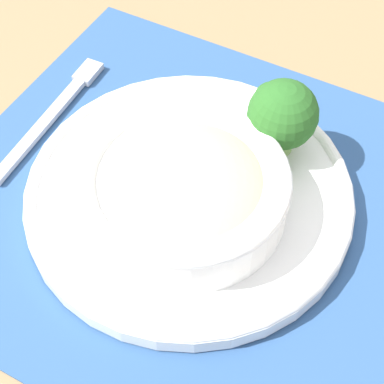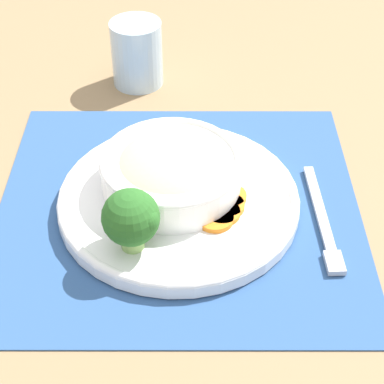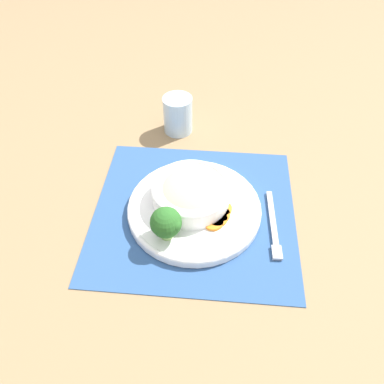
{
  "view_description": "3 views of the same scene",
  "coord_description": "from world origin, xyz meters",
  "views": [
    {
      "loc": [
        0.19,
        -0.29,
        0.47
      ],
      "look_at": [
        0.01,
        -0.01,
        0.03
      ],
      "focal_mm": 60.0,
      "sensor_mm": 36.0,
      "label": 1
    },
    {
      "loc": [
        -0.06,
        0.58,
        0.54
      ],
      "look_at": [
        -0.02,
        0.02,
        0.04
      ],
      "focal_mm": 60.0,
      "sensor_mm": 36.0,
      "label": 2
    },
    {
      "loc": [
        -0.08,
        0.53,
        0.64
      ],
      "look_at": [
        0.01,
        -0.02,
        0.05
      ],
      "focal_mm": 35.0,
      "sensor_mm": 36.0,
      "label": 3
    }
  ],
  "objects": [
    {
      "name": "plate",
      "position": [
        0.0,
        0.0,
        0.02
      ],
      "size": [
        0.29,
        0.29,
        0.02
      ],
      "color": "white",
      "rests_on": "placemat"
    },
    {
      "name": "carrot_slice_middle",
      "position": [
        -0.05,
        0.03,
        0.02
      ],
      "size": [
        0.04,
        0.04,
        0.01
      ],
      "color": "orange",
      "rests_on": "plate"
    },
    {
      "name": "carrot_slice_near",
      "position": [
        -0.05,
        0.04,
        0.02
      ],
      "size": [
        0.04,
        0.04,
        0.01
      ],
      "color": "orange",
      "rests_on": "plate"
    },
    {
      "name": "fork",
      "position": [
        -0.18,
        0.03,
        0.01
      ],
      "size": [
        0.04,
        0.18,
        0.01
      ],
      "rotation": [
        0.0,
        0.0,
        0.11
      ],
      "color": "#B7B7BC",
      "rests_on": "placemat"
    },
    {
      "name": "bowl",
      "position": [
        0.01,
        -0.02,
        0.05
      ],
      "size": [
        0.17,
        0.17,
        0.05
      ],
      "color": "white",
      "rests_on": "plate"
    },
    {
      "name": "water_glass",
      "position": [
        0.09,
        -0.29,
        0.04
      ],
      "size": [
        0.08,
        0.08,
        0.1
      ],
      "color": "silver",
      "rests_on": "ground_plane"
    },
    {
      "name": "carrot_slice_extra",
      "position": [
        -0.06,
        0.0,
        0.02
      ],
      "size": [
        0.04,
        0.04,
        0.01
      ],
      "color": "orange",
      "rests_on": "plate"
    },
    {
      "name": "ground_plane",
      "position": [
        0.0,
        0.0,
        0.0
      ],
      "size": [
        4.0,
        4.0,
        0.0
      ],
      "primitive_type": "plane",
      "color": "#8C704C"
    },
    {
      "name": "broccoli_floret",
      "position": [
        0.04,
        0.09,
        0.06
      ],
      "size": [
        0.06,
        0.06,
        0.08
      ],
      "color": "#84AD5B",
      "rests_on": "plate"
    },
    {
      "name": "placemat",
      "position": [
        0.0,
        0.0,
        0.0
      ],
      "size": [
        0.47,
        0.45,
        0.0
      ],
      "color": "#2D5184",
      "rests_on": "ground_plane"
    },
    {
      "name": "carrot_slice_far",
      "position": [
        -0.06,
        0.02,
        0.02
      ],
      "size": [
        0.04,
        0.04,
        0.01
      ],
      "color": "orange",
      "rests_on": "plate"
    }
  ]
}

